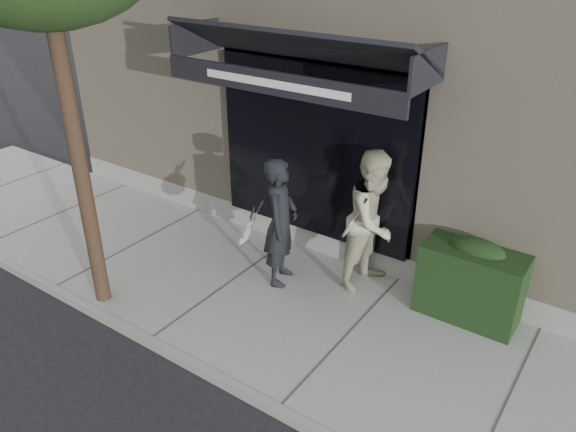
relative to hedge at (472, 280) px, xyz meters
The scene contains 7 objects.
ground 1.79m from the hedge, 131.35° to the right, with size 80.00×80.00×0.00m, color black.
sidewalk 1.77m from the hedge, 131.35° to the right, with size 20.00×3.00×0.12m, color gray.
curb 3.07m from the hedge, 111.45° to the right, with size 20.00×0.10×0.14m, color gray.
building_facade 4.39m from the hedge, 106.65° to the left, with size 14.30×8.04×5.64m.
hedge is the anchor object (origin of this frame).
pedestrian_front 2.67m from the hedge, 163.47° to the right, with size 0.82×0.89×1.90m.
pedestrian_back 1.50m from the hedge, behind, with size 0.95×1.12×2.04m.
Camera 1 is at (2.62, -5.14, 4.74)m, focal length 35.00 mm.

